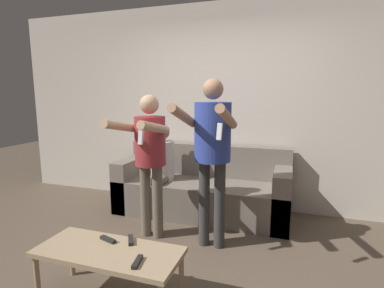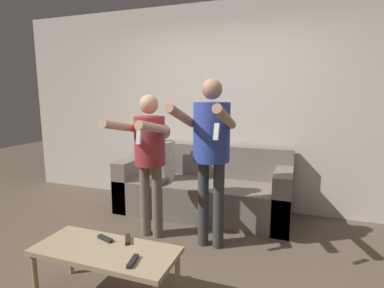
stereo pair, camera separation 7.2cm
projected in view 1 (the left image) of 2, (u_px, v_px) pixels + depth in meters
ground_plane at (177, 275)px, 2.55m from camera, size 14.00×14.00×0.00m
wall_back at (225, 107)px, 4.01m from camera, size 6.40×0.06×2.70m
couch at (202, 191)px, 3.85m from camera, size 2.18×0.78×0.86m
person_standing_left at (149, 151)px, 3.09m from camera, size 0.44×0.72×1.52m
person_standing_right at (212, 143)px, 2.86m from camera, size 0.47×0.77×1.67m
person_seated at (161, 165)px, 3.81m from camera, size 0.30×0.53×1.15m
coffee_table at (109, 255)px, 2.18m from camera, size 1.07×0.45×0.41m
remote_near at (137, 262)px, 1.99m from camera, size 0.06×0.15×0.02m
remote_mid at (108, 239)px, 2.30m from camera, size 0.15×0.08×0.02m
remote_far at (131, 240)px, 2.29m from camera, size 0.11×0.15×0.02m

